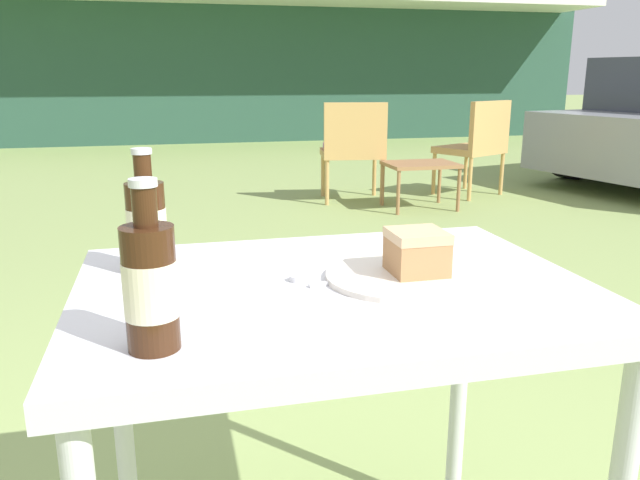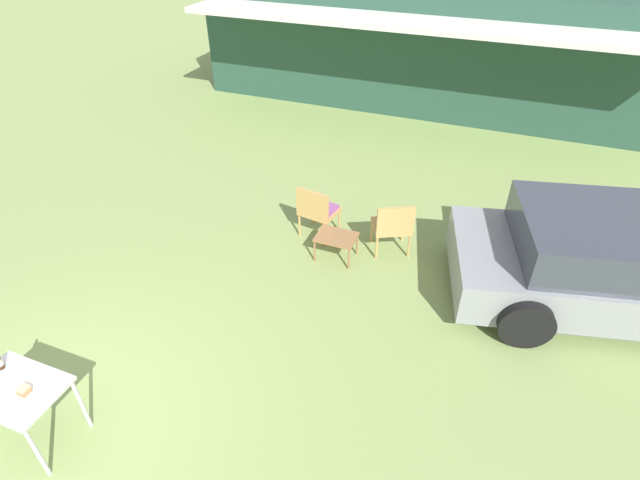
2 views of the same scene
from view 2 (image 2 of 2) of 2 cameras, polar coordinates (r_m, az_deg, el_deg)
name	(u,v)px [view 2 (image 2 of 2)]	position (r m, az deg, el deg)	size (l,w,h in m)	color
ground_plane	(41,435)	(6.14, -29.26, -18.90)	(60.00, 60.00, 0.00)	#8CA35B
cabin_building	(433,43)	(13.28, 12.76, 21.15)	(10.74, 4.28, 2.72)	#284C3D
parked_car	(617,263)	(7.39, 30.81, -2.32)	(4.48, 2.78, 1.27)	gray
wicker_chair_cushioned	(317,209)	(7.64, -0.30, 3.58)	(0.61, 0.55, 0.88)	tan
wicker_chair_plain	(393,225)	(7.34, 8.33, 1.72)	(0.69, 0.66, 0.88)	tan
garden_side_table	(336,239)	(7.26, 1.87, 0.17)	(0.58, 0.43, 0.39)	#996B42
patio_table	(18,394)	(5.66, -31.28, -14.79)	(0.87, 0.64, 0.76)	silver
cake_on_plate	(23,391)	(5.49, -30.82, -14.63)	(0.26, 0.26, 0.09)	silver
fork	(18,389)	(5.57, -31.26, -14.37)	(0.19, 0.04, 0.01)	silver
loose_bottle_cap	(11,384)	(5.64, -31.81, -13.81)	(0.03, 0.03, 0.01)	silver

